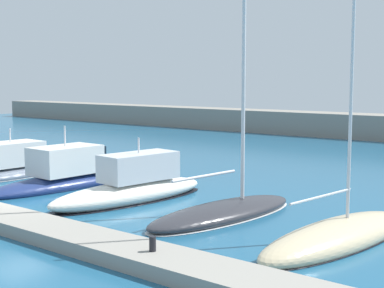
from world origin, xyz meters
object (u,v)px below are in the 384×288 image
(dock_bollard, at_px, (153,244))
(motorboat_navy_third, at_px, (68,175))
(motorboat_ivory_fourth, at_px, (133,187))
(sailboat_sand_sixth, at_px, (338,237))
(motorboat_slate_second, at_px, (10,169))
(sailboat_charcoal_fifth, at_px, (224,209))

(dock_bollard, bearing_deg, motorboat_navy_third, 151.52)
(motorboat_ivory_fourth, relative_size, sailboat_sand_sixth, 0.68)
(motorboat_slate_second, height_order, sailboat_sand_sixth, sailboat_sand_sixth)
(motorboat_navy_third, height_order, sailboat_charcoal_fifth, sailboat_charcoal_fifth)
(motorboat_ivory_fourth, bearing_deg, sailboat_sand_sixth, -85.86)
(dock_bollard, bearing_deg, motorboat_slate_second, 159.55)
(motorboat_slate_second, xyz_separation_m, sailboat_sand_sixth, (19.96, -0.57, -0.22))
(sailboat_charcoal_fifth, bearing_deg, motorboat_ivory_fourth, 96.37)
(sailboat_sand_sixth, distance_m, dock_bollard, 6.52)
(motorboat_ivory_fourth, height_order, sailboat_charcoal_fifth, sailboat_charcoal_fifth)
(motorboat_slate_second, distance_m, dock_bollard, 17.98)
(motorboat_ivory_fourth, height_order, sailboat_sand_sixth, sailboat_sand_sixth)
(dock_bollard, bearing_deg, sailboat_charcoal_fifth, 107.33)
(motorboat_ivory_fourth, bearing_deg, dock_bollard, -124.93)
(motorboat_navy_third, xyz_separation_m, sailboat_sand_sixth, (15.07, -0.78, -0.36))
(motorboat_ivory_fourth, relative_size, dock_bollard, 19.41)
(sailboat_sand_sixth, xyz_separation_m, dock_bollard, (-3.12, -5.71, 0.49))
(motorboat_ivory_fourth, xyz_separation_m, sailboat_sand_sixth, (10.05, -0.40, -0.42))
(motorboat_slate_second, xyz_separation_m, dock_bollard, (16.84, -6.28, 0.27))
(dock_bollard, bearing_deg, motorboat_ivory_fourth, 138.64)
(motorboat_ivory_fourth, bearing_deg, sailboat_charcoal_fifth, -82.99)
(motorboat_ivory_fourth, distance_m, sailboat_charcoal_fifth, 5.03)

